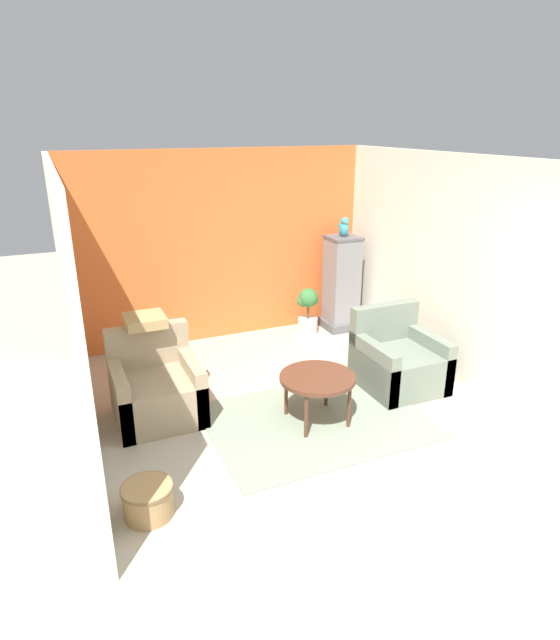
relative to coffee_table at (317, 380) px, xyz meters
The scene contains 13 objects.
ground_plane 1.31m from the coffee_table, 95.33° to the right, with size 20.00×20.00×0.00m, color #B2A893.
wall_back_accent 2.64m from the coffee_table, 92.61° to the left, with size 3.97×0.06×2.45m.
wall_left 2.30m from the coffee_table, 163.13° to the left, with size 0.06×3.72×2.45m.
wall_right 2.10m from the coffee_table, 18.83° to the left, with size 0.06×3.72×2.45m.
area_rug 0.44m from the coffee_table, 88.21° to the left, with size 2.07×1.54×0.01m.
coffee_table is the anchor object (origin of this frame).
armchair_left 1.58m from the coffee_table, 152.51° to the left, with size 0.81×0.83×0.85m.
armchair_right 1.21m from the coffee_table, 15.53° to the left, with size 0.81×0.83×0.85m.
birdcage 2.59m from the coffee_table, 55.50° to the left, with size 0.47×0.47×1.31m.
parrot 2.76m from the coffee_table, 55.53° to the left, with size 0.12×0.22×0.26m.
potted_plant 2.34m from the coffee_table, 65.91° to the left, with size 0.29×0.27×0.63m.
wicker_basket 1.90m from the coffee_table, 158.56° to the right, with size 0.38×0.38×0.25m.
throw_pillow 1.79m from the coffee_table, 143.47° to the left, with size 0.39×0.39×0.10m.
Camera 1 is at (-2.02, -2.80, 2.75)m, focal length 30.00 mm.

